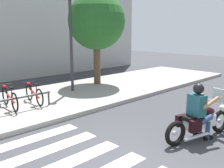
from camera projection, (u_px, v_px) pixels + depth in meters
The scene contains 11 objects.
ground_plane at pixel (115, 168), 4.92m from camera, with size 48.00×48.00×0.00m, color #38383D.
sidewalk at pixel (9, 108), 8.48m from camera, with size 24.00×4.40×0.15m, color gray.
crosswalk_stripe_3 at pixel (63, 165), 5.03m from camera, with size 2.80×0.40×0.01m, color white.
crosswalk_stripe_4 at pixel (43, 151), 5.59m from camera, with size 2.80×0.40×0.01m, color white.
crosswalk_stripe_5 at pixel (27, 141), 6.15m from camera, with size 2.80×0.40×0.01m, color white.
motorcycle at pixel (200, 121), 6.19m from camera, with size 2.17×0.87×1.20m.
rider at pixel (199, 108), 6.08m from camera, with size 0.71×0.64×1.42m.
bicycle_3 at pixel (10, 98), 8.20m from camera, with size 0.48×1.65×0.76m.
bicycle_4 at pixel (34, 94), 8.79m from camera, with size 0.48×1.57×0.73m.
street_lamp at pixel (71, 29), 10.22m from camera, with size 0.28×0.28×4.53m.
tree_near_rack at pixel (97, 22), 11.62m from camera, with size 2.65×2.65×4.44m.
Camera 1 is at (-3.16, -3.17, 2.62)m, focal length 40.20 mm.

